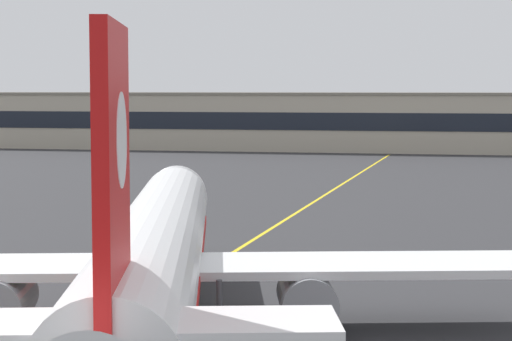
% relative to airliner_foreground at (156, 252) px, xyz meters
% --- Properties ---
extents(taxiway_centreline, '(5.91, 179.92, 0.01)m').
position_rel_airliner_foreground_xyz_m(taxiway_centreline, '(-1.40, 22.01, -3.37)').
color(taxiway_centreline, yellow).
rests_on(taxiway_centreline, ground).
extents(airliner_foreground, '(32.20, 40.93, 11.65)m').
position_rel_airliner_foreground_xyz_m(airliner_foreground, '(0.00, 0.00, 0.00)').
color(airliner_foreground, white).
rests_on(airliner_foreground, ground).
extents(terminal_building, '(133.42, 12.40, 9.52)m').
position_rel_airliner_foreground_xyz_m(terminal_building, '(-4.11, 120.34, 1.40)').
color(terminal_building, '#B2A893').
rests_on(terminal_building, ground).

